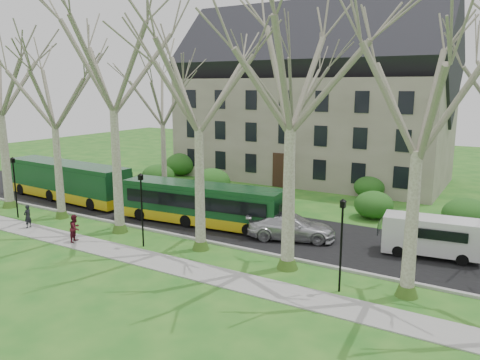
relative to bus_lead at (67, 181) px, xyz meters
name	(u,v)px	position (x,y,z in m)	size (l,w,h in m)	color
ground	(239,260)	(19.18, -4.40, -1.65)	(120.00, 120.00, 0.00)	#1D601B
sidewalk	(213,275)	(19.18, -6.90, -1.62)	(70.00, 2.00, 0.06)	gray
road	(283,233)	(19.18, 1.10, -1.62)	(80.00, 8.00, 0.06)	black
curb	(253,251)	(19.18, -2.90, -1.58)	(80.00, 0.25, 0.14)	#A5A39E
building	(311,98)	(13.18, 19.60, 6.42)	(26.50, 12.20, 16.00)	gray
tree_row_verge	(242,131)	(19.18, -4.10, 5.35)	(49.00, 7.00, 14.00)	gray
tree_row_far	(301,132)	(17.85, 6.60, 4.35)	(33.00, 7.00, 12.00)	gray
lamp_row	(229,219)	(19.18, -5.40, 0.93)	(36.22, 0.22, 4.30)	black
hedges	(277,186)	(14.52, 9.60, -0.65)	(30.60, 8.60, 2.00)	#17531B
bus_lead	(67,181)	(0.00, 0.00, 0.00)	(12.69, 2.64, 3.17)	#113E1D
bus_follow	(202,204)	(13.62, -0.08, -0.16)	(11.44, 2.38, 2.86)	#113E1D
sedan	(291,227)	(20.14, 0.21, -0.81)	(2.18, 5.35, 1.55)	#B7B7BC
van_a	(431,237)	(28.00, 1.42, -0.49)	(5.02, 1.82, 2.19)	silver
pedestrian_a	(28,216)	(4.23, -6.69, -0.81)	(0.57, 0.37, 1.55)	black
pedestrian_b	(75,228)	(9.17, -6.95, -0.75)	(0.81, 0.63, 1.66)	#4E111D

